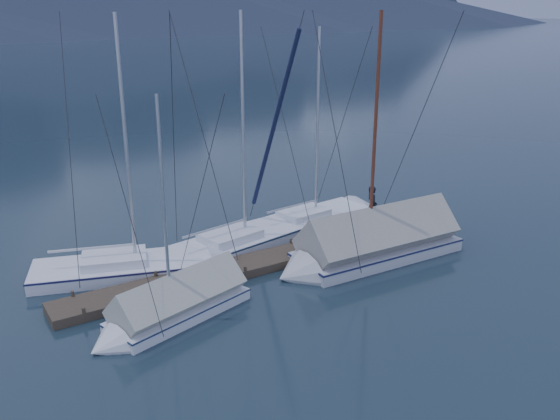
% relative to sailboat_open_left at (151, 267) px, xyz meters
% --- Properties ---
extents(ground, '(1000.00, 1000.00, 0.00)m').
position_rel_sailboat_open_left_xyz_m(ground, '(4.74, -3.88, -0.19)').
color(ground, black).
rests_on(ground, ground).
extents(dock, '(18.00, 1.50, 0.54)m').
position_rel_sailboat_open_left_xyz_m(dock, '(4.74, -1.88, -0.08)').
color(dock, '#382D23').
rests_on(dock, ground).
extents(mooring_posts, '(15.12, 1.52, 0.35)m').
position_rel_sailboat_open_left_xyz_m(mooring_posts, '(4.24, -1.88, 0.16)').
color(mooring_posts, '#382D23').
rests_on(mooring_posts, ground).
extents(sailboat_open_left, '(8.28, 4.65, 10.56)m').
position_rel_sailboat_open_left_xyz_m(sailboat_open_left, '(0.00, 0.00, 0.00)').
color(sailboat_open_left, white).
rests_on(sailboat_open_left, ground).
extents(sailboat_open_mid, '(8.30, 3.80, 10.61)m').
position_rel_sailboat_open_left_xyz_m(sailboat_open_mid, '(4.93, 0.45, 0.00)').
color(sailboat_open_mid, silver).
rests_on(sailboat_open_mid, ground).
extents(sailboat_open_right, '(7.63, 3.20, 9.87)m').
position_rel_sailboat_open_left_xyz_m(sailboat_open_right, '(9.15, 1.14, -0.01)').
color(sailboat_open_right, white).
rests_on(sailboat_open_right, ground).
extents(sailboat_covered_near, '(8.33, 3.56, 10.72)m').
position_rel_sailboat_open_left_xyz_m(sailboat_covered_near, '(7.72, -3.62, 0.35)').
color(sailboat_covered_near, silver).
rests_on(sailboat_covered_near, ground).
extents(sailboat_covered_far, '(6.03, 3.20, 8.10)m').
position_rel_sailboat_open_left_xyz_m(sailboat_covered_far, '(-0.93, -3.97, 0.21)').
color(sailboat_covered_far, white).
rests_on(sailboat_covered_far, ground).
extents(person, '(0.64, 0.80, 1.89)m').
position_rel_sailboat_open_left_xyz_m(person, '(9.91, -1.43, 1.10)').
color(person, black).
rests_on(person, dock).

